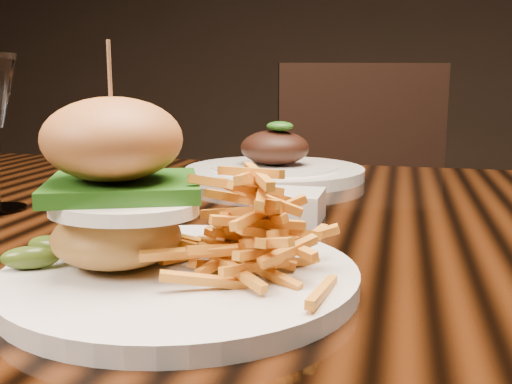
% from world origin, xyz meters
% --- Properties ---
extents(dining_table, '(1.60, 0.90, 0.75)m').
position_xyz_m(dining_table, '(0.00, 0.00, 0.67)').
color(dining_table, black).
rests_on(dining_table, ground).
extents(burger_plate, '(0.28, 0.28, 0.19)m').
position_xyz_m(burger_plate, '(-0.04, -0.25, 0.80)').
color(burger_plate, silver).
rests_on(burger_plate, dining_table).
extents(ramekin, '(0.09, 0.09, 0.03)m').
position_xyz_m(ramekin, '(0.00, -0.02, 0.77)').
color(ramekin, silver).
rests_on(ramekin, dining_table).
extents(far_dish, '(0.29, 0.29, 0.09)m').
position_xyz_m(far_dish, '(-0.08, 0.27, 0.77)').
color(far_dish, silver).
rests_on(far_dish, dining_table).
extents(chair_far, '(0.57, 0.57, 0.95)m').
position_xyz_m(chair_far, '(0.05, 0.89, 0.54)').
color(chair_far, black).
rests_on(chair_far, ground).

